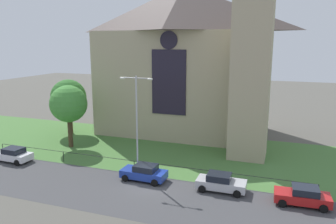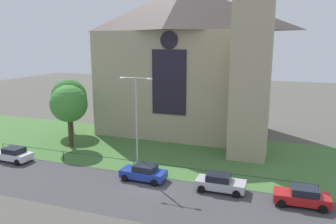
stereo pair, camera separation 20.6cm
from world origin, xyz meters
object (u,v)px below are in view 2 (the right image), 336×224
Objects in this scene: church_building at (188,59)px; parked_car_blue at (144,172)px; parked_car_red at (302,196)px; parked_car_white at (13,154)px; parked_car_silver at (220,183)px; streetlamp_near at (136,114)px; tree_left_far at (69,97)px; tree_left_near at (69,104)px.

church_building reaches higher than parked_car_blue.
parked_car_blue and parked_car_red have the same top height.
parked_car_red is (28.95, -0.11, 0.00)m from parked_car_white.
parked_car_white is at bearing -179.90° from parked_car_silver.
parked_car_blue is (1.35, -1.50, -5.18)m from streetlamp_near.
streetlamp_near is 2.24× the size of parked_car_blue.
parked_car_silver is at bearing -177.48° from parked_car_white.
parked_car_red is at bearing -50.11° from church_building.
parked_car_white and parked_car_blue have the same top height.
streetlamp_near is at bearing -91.28° from church_building.
church_building is 17.15m from tree_left_far.
parked_car_blue is (15.30, 0.11, 0.00)m from parked_car_white.
parked_car_white is at bearing -2.99° from parked_car_red.
tree_left_far is 6.43m from tree_left_near.
streetlamp_near is 14.97m from parked_car_white.
parked_car_red is at bearing -13.95° from tree_left_near.
parked_car_white is 22.40m from parked_car_silver.
parked_car_blue is (12.51, -6.27, -4.57)m from tree_left_near.
parked_car_silver is 6.56m from parked_car_red.
church_building is 24.74m from parked_car_red.
tree_left_far is at bearing -33.76° from parked_car_blue.
tree_left_near is (3.77, -5.20, 0.19)m from tree_left_far.
parked_car_white is at bearing -85.17° from tree_left_far.
parked_car_silver is at bearing -17.32° from tree_left_near.
church_building is at bearing 88.72° from streetlamp_near.
tree_left_near is (-11.51, -11.02, -4.96)m from church_building.
tree_left_near is 14.72m from parked_car_blue.
parked_car_silver is at bearing -64.72° from church_building.
streetlamp_near is at bearing -46.66° from parked_car_blue.
tree_left_far is 1.00× the size of tree_left_near.
church_building reaches higher than parked_car_red.
church_building is 19.77m from parked_car_blue.
streetlamp_near is 2.23× the size of parked_car_white.
church_building is 21.21m from parked_car_silver.
parked_car_blue is at bearing -3.72° from parked_car_red.
parked_car_silver is at bearing -25.83° from tree_left_far.
church_building is at bearing -52.88° from parked_car_red.
streetlamp_near is (11.16, -4.77, 0.62)m from tree_left_near.
streetlamp_near is 5.56m from parked_car_blue.
streetlamp_near reaches higher than parked_car_blue.
parked_car_red is (14.99, -1.72, -5.18)m from streetlamp_near.
parked_car_blue is (16.28, -11.47, -4.38)m from tree_left_far.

